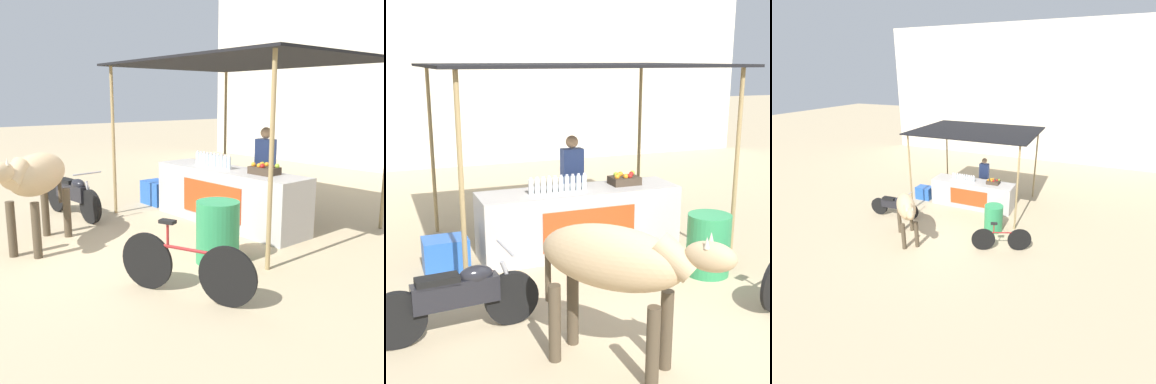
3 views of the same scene
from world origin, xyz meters
The scene contains 11 objects.
ground_plane centered at (0.00, 0.00, 0.00)m, with size 60.00×60.00×0.00m, color tan.
stall_counter centered at (0.00, 2.20, 0.48)m, with size 3.00×0.82×0.96m.
stall_awning centered at (0.00, 2.50, 2.64)m, with size 4.20×3.20×2.76m.
water_bottle_row centered at (-0.35, 2.15, 1.07)m, with size 0.88×0.07×0.25m.
fruit_crate centered at (0.76, 2.25, 1.03)m, with size 0.44×0.32×0.18m.
vendor_behind_counter centered at (0.17, 2.95, 0.85)m, with size 0.34×0.22×1.65m.
cooler_box centered at (-1.99, 2.10, 0.24)m, with size 0.60×0.44×0.48m, color blue.
water_barrel centered at (1.28, 0.75, 0.42)m, with size 0.58×0.58×0.83m, color #2D8C51.
cow centered at (-0.83, -0.83, 1.03)m, with size 1.47×1.61×1.44m.
motorcycle_parked centered at (-2.10, 0.30, 0.43)m, with size 1.80×0.55×0.90m.
bicycle_leaning centered at (1.84, -0.26, 0.35)m, with size 1.55×0.66×0.85m.
Camera 1 is at (5.43, -3.16, 2.15)m, focal length 42.00 mm.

